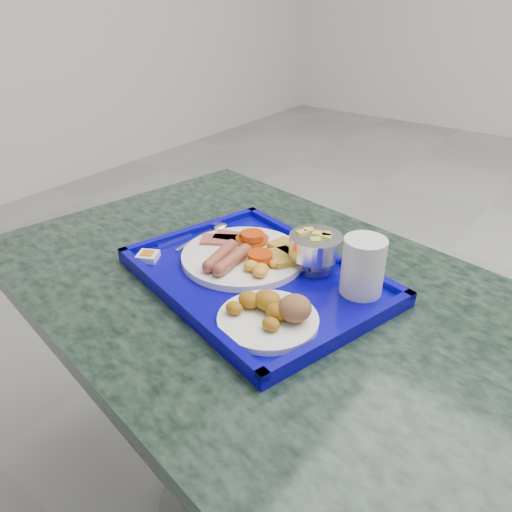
{
  "coord_description": "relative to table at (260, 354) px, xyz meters",
  "views": [
    {
      "loc": [
        -0.16,
        -1.65,
        1.18
      ],
      "look_at": [
        -0.63,
        -1.01,
        0.73
      ],
      "focal_mm": 35.0,
      "sensor_mm": 36.0,
      "label": 1
    }
  ],
  "objects": [
    {
      "name": "table",
      "position": [
        0.0,
        0.0,
        0.0
      ],
      "size": [
        1.2,
        0.92,
        0.68
      ],
      "rotation": [
        0.0,
        0.0,
        -0.2
      ],
      "color": "gray",
      "rests_on": "floor"
    },
    {
      "name": "tray",
      "position": [
        -0.01,
        -0.0,
        0.18
      ],
      "size": [
        0.54,
        0.45,
        0.03
      ],
      "rotation": [
        0.0,
        0.0,
        -0.28
      ],
      "color": "#07039A",
      "rests_on": "table"
    },
    {
      "name": "main_plate",
      "position": [
        -0.06,
        0.03,
        0.2
      ],
      "size": [
        0.24,
        0.24,
        0.04
      ],
      "rotation": [
        0.0,
        0.0,
        0.05
      ],
      "color": "white",
      "rests_on": "tray"
    },
    {
      "name": "bread_plate",
      "position": [
        0.1,
        -0.11,
        0.21
      ],
      "size": [
        0.16,
        0.16,
        0.05
      ],
      "rotation": [
        0.0,
        0.0,
        -0.09
      ],
      "color": "white",
      "rests_on": "tray"
    },
    {
      "name": "fruit_bowl",
      "position": [
        0.06,
        0.09,
        0.23
      ],
      "size": [
        0.1,
        0.1,
        0.07
      ],
      "color": "silver",
      "rests_on": "tray"
    },
    {
      "name": "juice_cup",
      "position": [
        0.17,
        0.06,
        0.24
      ],
      "size": [
        0.07,
        0.07,
        0.1
      ],
      "color": "white",
      "rests_on": "tray"
    },
    {
      "name": "spoon",
      "position": [
        -0.19,
        0.09,
        0.19
      ],
      "size": [
        0.03,
        0.16,
        0.01
      ],
      "rotation": [
        0.0,
        0.0,
        0.07
      ],
      "color": "silver",
      "rests_on": "tray"
    },
    {
      "name": "knife",
      "position": [
        -0.22,
        0.05,
        0.19
      ],
      "size": [
        0.05,
        0.17,
        0.0
      ],
      "primitive_type": "cube",
      "rotation": [
        0.0,
        0.0,
        -0.21
      ],
      "color": "silver",
      "rests_on": "tray"
    },
    {
      "name": "jam_packet",
      "position": [
        -0.21,
        -0.08,
        0.2
      ],
      "size": [
        0.05,
        0.05,
        0.02
      ],
      "rotation": [
        0.0,
        0.0,
        0.48
      ],
      "color": "white",
      "rests_on": "tray"
    }
  ]
}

